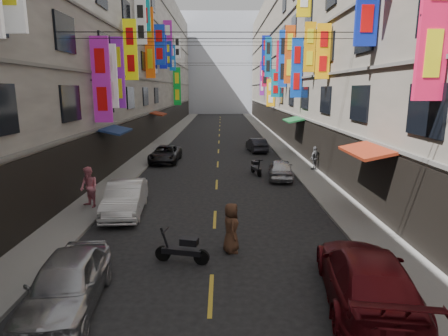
{
  "coord_description": "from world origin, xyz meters",
  "views": [
    {
      "loc": [
        0.3,
        2.77,
        5.46
      ],
      "look_at": [
        0.35,
        11.54,
        3.61
      ],
      "focal_mm": 30.0,
      "sensor_mm": 36.0,
      "label": 1
    }
  ],
  "objects_px": {
    "car_right_near": "(366,277)",
    "pedestrian_rfar": "(315,158)",
    "car_left_near": "(67,283)",
    "car_right_far": "(257,145)",
    "scooter_crossing": "(183,250)",
    "pedestrian_lfar": "(89,187)",
    "car_left_far": "(165,154)",
    "pedestrian_crossing": "(231,228)",
    "car_left_mid": "(125,198)",
    "scooter_far_right": "(256,168)",
    "car_right_mid": "(281,169)"
  },
  "relations": [
    {
      "from": "car_left_near",
      "to": "pedestrian_crossing",
      "type": "relative_size",
      "value": 2.36
    },
    {
      "from": "scooter_crossing",
      "to": "car_left_mid",
      "type": "height_order",
      "value": "car_left_mid"
    },
    {
      "from": "car_left_mid",
      "to": "car_right_near",
      "type": "bearing_deg",
      "value": -47.4
    },
    {
      "from": "scooter_crossing",
      "to": "car_left_far",
      "type": "distance_m",
      "value": 17.27
    },
    {
      "from": "car_right_far",
      "to": "pedestrian_crossing",
      "type": "height_order",
      "value": "pedestrian_crossing"
    },
    {
      "from": "car_right_near",
      "to": "pedestrian_lfar",
      "type": "relative_size",
      "value": 2.74
    },
    {
      "from": "scooter_crossing",
      "to": "pedestrian_rfar",
      "type": "distance_m",
      "value": 15.63
    },
    {
      "from": "car_left_near",
      "to": "pedestrian_rfar",
      "type": "distance_m",
      "value": 19.15
    },
    {
      "from": "car_right_near",
      "to": "car_right_far",
      "type": "bearing_deg",
      "value": -80.18
    },
    {
      "from": "car_right_far",
      "to": "pedestrian_crossing",
      "type": "xyz_separation_m",
      "value": [
        -2.79,
        -20.97,
        0.25
      ]
    },
    {
      "from": "pedestrian_crossing",
      "to": "pedestrian_lfar",
      "type": "bearing_deg",
      "value": 49.33
    },
    {
      "from": "car_left_mid",
      "to": "car_left_near",
      "type": "bearing_deg",
      "value": -92.09
    },
    {
      "from": "car_left_mid",
      "to": "pedestrian_crossing",
      "type": "relative_size",
      "value": 2.53
    },
    {
      "from": "car_left_mid",
      "to": "pedestrian_rfar",
      "type": "bearing_deg",
      "value": 34.51
    },
    {
      "from": "pedestrian_lfar",
      "to": "pedestrian_crossing",
      "type": "distance_m",
      "value": 7.94
    },
    {
      "from": "scooter_crossing",
      "to": "car_left_mid",
      "type": "bearing_deg",
      "value": 44.96
    },
    {
      "from": "scooter_far_right",
      "to": "pedestrian_rfar",
      "type": "height_order",
      "value": "pedestrian_rfar"
    },
    {
      "from": "scooter_far_right",
      "to": "car_left_far",
      "type": "relative_size",
      "value": 0.4
    },
    {
      "from": "car_left_mid",
      "to": "pedestrian_crossing",
      "type": "xyz_separation_m",
      "value": [
        4.62,
        -4.05,
        0.14
      ]
    },
    {
      "from": "car_left_near",
      "to": "pedestrian_rfar",
      "type": "xyz_separation_m",
      "value": [
        10.2,
        16.21,
        0.22
      ]
    },
    {
      "from": "car_left_near",
      "to": "car_right_near",
      "type": "distance_m",
      "value": 7.6
    },
    {
      "from": "car_right_far",
      "to": "scooter_crossing",
      "type": "bearing_deg",
      "value": 70.85
    },
    {
      "from": "car_left_near",
      "to": "car_right_near",
      "type": "bearing_deg",
      "value": -3.56
    },
    {
      "from": "car_left_mid",
      "to": "car_left_far",
      "type": "height_order",
      "value": "car_left_mid"
    },
    {
      "from": "car_right_near",
      "to": "scooter_crossing",
      "type": "bearing_deg",
      "value": -17.25
    },
    {
      "from": "scooter_crossing",
      "to": "car_right_mid",
      "type": "bearing_deg",
      "value": -10.13
    },
    {
      "from": "car_left_far",
      "to": "pedestrian_rfar",
      "type": "bearing_deg",
      "value": -16.02
    },
    {
      "from": "scooter_crossing",
      "to": "scooter_far_right",
      "type": "height_order",
      "value": "same"
    },
    {
      "from": "pedestrian_lfar",
      "to": "pedestrian_crossing",
      "type": "xyz_separation_m",
      "value": [
        6.42,
        -4.67,
        -0.2
      ]
    },
    {
      "from": "car_left_near",
      "to": "car_left_mid",
      "type": "relative_size",
      "value": 0.93
    },
    {
      "from": "car_left_mid",
      "to": "car_right_mid",
      "type": "height_order",
      "value": "car_left_mid"
    },
    {
      "from": "car_left_near",
      "to": "car_right_near",
      "type": "height_order",
      "value": "car_right_near"
    },
    {
      "from": "car_left_far",
      "to": "pedestrian_crossing",
      "type": "height_order",
      "value": "pedestrian_crossing"
    },
    {
      "from": "pedestrian_rfar",
      "to": "scooter_crossing",
      "type": "bearing_deg",
      "value": 19.18
    },
    {
      "from": "car_left_far",
      "to": "car_right_far",
      "type": "height_order",
      "value": "car_left_far"
    },
    {
      "from": "car_right_near",
      "to": "pedestrian_rfar",
      "type": "xyz_separation_m",
      "value": [
        2.6,
        16.06,
        0.16
      ]
    },
    {
      "from": "car_left_near",
      "to": "car_right_mid",
      "type": "height_order",
      "value": "car_left_near"
    },
    {
      "from": "car_left_mid",
      "to": "pedestrian_crossing",
      "type": "bearing_deg",
      "value": -46.45
    },
    {
      "from": "car_left_far",
      "to": "car_right_far",
      "type": "distance_m",
      "value": 8.82
    },
    {
      "from": "pedestrian_lfar",
      "to": "pedestrian_crossing",
      "type": "relative_size",
      "value": 1.09
    },
    {
      "from": "car_left_far",
      "to": "scooter_far_right",
      "type": "bearing_deg",
      "value": -32.1
    },
    {
      "from": "pedestrian_crossing",
      "to": "car_right_far",
      "type": "bearing_deg",
      "value": -12.22
    },
    {
      "from": "car_left_mid",
      "to": "car_left_far",
      "type": "xyz_separation_m",
      "value": [
        0.0,
        12.11,
        -0.1
      ]
    },
    {
      "from": "car_right_far",
      "to": "car_right_near",
      "type": "bearing_deg",
      "value": 83.54
    },
    {
      "from": "car_left_far",
      "to": "pedestrian_lfar",
      "type": "distance_m",
      "value": 11.65
    },
    {
      "from": "scooter_crossing",
      "to": "scooter_far_right",
      "type": "bearing_deg",
      "value": -2.36
    },
    {
      "from": "scooter_far_right",
      "to": "car_right_far",
      "type": "bearing_deg",
      "value": -109.01
    },
    {
      "from": "car_left_far",
      "to": "pedestrian_rfar",
      "type": "relative_size",
      "value": 2.84
    },
    {
      "from": "car_right_near",
      "to": "car_right_mid",
      "type": "relative_size",
      "value": 1.41
    },
    {
      "from": "pedestrian_rfar",
      "to": "car_right_mid",
      "type": "bearing_deg",
      "value": -2.44
    }
  ]
}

